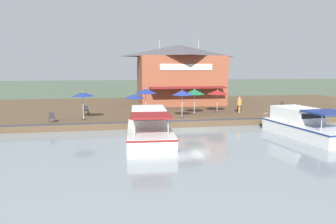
% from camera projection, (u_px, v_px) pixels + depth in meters
% --- Properties ---
extents(ground_plane, '(220.00, 220.00, 0.00)m').
position_uv_depth(ground_plane, '(189.00, 128.00, 25.33)').
color(ground_plane, '#4C5B47').
extents(quay_deck, '(22.00, 56.00, 0.60)m').
position_uv_depth(quay_deck, '(167.00, 108.00, 36.01)').
color(quay_deck, brown).
rests_on(quay_deck, ground).
extents(quay_edge_fender, '(0.20, 50.40, 0.10)m').
position_uv_depth(quay_edge_fender, '(189.00, 121.00, 25.33)').
color(quay_edge_fender, '#2D2D33').
rests_on(quay_edge_fender, quay_deck).
extents(waterfront_restaurant, '(10.17, 10.70, 8.24)m').
position_uv_depth(waterfront_restaurant, '(179.00, 74.00, 38.37)').
color(waterfront_restaurant, brown).
rests_on(waterfront_restaurant, quay_deck).
extents(patio_umbrella_near_quay_edge, '(1.78, 1.78, 2.55)m').
position_uv_depth(patio_umbrella_near_quay_edge, '(182.00, 93.00, 26.68)').
color(patio_umbrella_near_quay_edge, '#B7B7B7').
rests_on(patio_umbrella_near_quay_edge, quay_deck).
extents(patio_umbrella_back_row, '(2.15, 2.15, 2.31)m').
position_uv_depth(patio_umbrella_back_row, '(217.00, 92.00, 30.40)').
color(patio_umbrella_back_row, '#B7B7B7').
rests_on(patio_umbrella_back_row, quay_deck).
extents(patio_umbrella_mid_patio_right, '(1.79, 1.79, 2.22)m').
position_uv_depth(patio_umbrella_mid_patio_right, '(134.00, 96.00, 26.35)').
color(patio_umbrella_mid_patio_right, '#B7B7B7').
rests_on(patio_umbrella_mid_patio_right, quay_deck).
extents(patio_umbrella_by_entrance, '(1.85, 1.85, 2.44)m').
position_uv_depth(patio_umbrella_by_entrance, '(83.00, 94.00, 25.80)').
color(patio_umbrella_by_entrance, '#B7B7B7').
rests_on(patio_umbrella_by_entrance, quay_deck).
extents(patio_umbrella_mid_patio_left, '(2.20, 2.20, 2.53)m').
position_uv_depth(patio_umbrella_mid_patio_left, '(146.00, 91.00, 28.95)').
color(patio_umbrella_mid_patio_left, '#B7B7B7').
rests_on(patio_umbrella_mid_patio_left, quay_deck).
extents(patio_umbrella_far_corner, '(2.02, 2.02, 2.48)m').
position_uv_depth(patio_umbrella_far_corner, '(194.00, 92.00, 28.87)').
color(patio_umbrella_far_corner, '#B7B7B7').
rests_on(patio_umbrella_far_corner, quay_deck).
extents(cafe_chair_back_row_seat, '(0.50, 0.50, 0.85)m').
position_uv_depth(cafe_chair_back_row_seat, '(52.00, 117.00, 24.66)').
color(cafe_chair_back_row_seat, '#2D2D33').
rests_on(cafe_chair_back_row_seat, quay_deck).
extents(cafe_chair_far_corner_seat, '(0.48, 0.48, 0.85)m').
position_uv_depth(cafe_chair_far_corner_seat, '(152.00, 109.00, 29.68)').
color(cafe_chair_far_corner_seat, '#2D2D33').
rests_on(cafe_chair_far_corner_seat, quay_deck).
extents(cafe_chair_mid_patio, '(0.52, 0.52, 0.85)m').
position_uv_depth(cafe_chair_mid_patio, '(283.00, 105.00, 32.45)').
color(cafe_chair_mid_patio, '#2D2D33').
rests_on(cafe_chair_mid_patio, quay_deck).
extents(cafe_chair_facing_river, '(0.59, 0.59, 0.85)m').
position_uv_depth(cafe_chair_facing_river, '(240.00, 107.00, 31.30)').
color(cafe_chair_facing_river, '#2D2D33').
rests_on(cafe_chair_facing_river, quay_deck).
extents(cafe_chair_beside_entrance, '(0.55, 0.55, 0.85)m').
position_uv_depth(cafe_chair_beside_entrance, '(86.00, 110.00, 28.93)').
color(cafe_chair_beside_entrance, '#2D2D33').
rests_on(cafe_chair_beside_entrance, quay_deck).
extents(person_mid_patio, '(0.46, 0.46, 1.63)m').
position_uv_depth(person_mid_patio, '(239.00, 103.00, 29.89)').
color(person_mid_patio, orange).
rests_on(person_mid_patio, quay_deck).
extents(motorboat_far_downstream, '(8.37, 3.28, 2.24)m').
position_uv_depth(motorboat_far_downstream, '(149.00, 128.00, 20.76)').
color(motorboat_far_downstream, silver).
rests_on(motorboat_far_downstream, river_water).
extents(motorboat_fourth_along, '(8.50, 3.82, 2.10)m').
position_uv_depth(motorboat_fourth_along, '(300.00, 124.00, 22.63)').
color(motorboat_fourth_along, white).
rests_on(motorboat_fourth_along, river_water).
extents(tree_downstream_bank, '(3.99, 3.80, 7.10)m').
position_uv_depth(tree_downstream_bank, '(157.00, 64.00, 42.95)').
color(tree_downstream_bank, brown).
rests_on(tree_downstream_bank, quay_deck).
extents(tree_upstream_bank, '(3.93, 3.74, 5.94)m').
position_uv_depth(tree_upstream_bank, '(172.00, 72.00, 43.07)').
color(tree_upstream_bank, brown).
rests_on(tree_upstream_bank, quay_deck).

